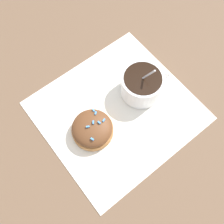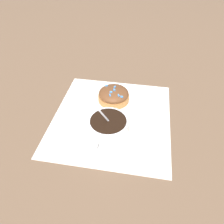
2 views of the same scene
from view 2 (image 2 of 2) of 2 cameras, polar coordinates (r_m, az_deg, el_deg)
The scene contains 4 objects.
ground_plane at distance 0.59m, azimuth -0.08°, elevation -1.50°, with size 3.00×3.00×0.00m, color brown.
paper_napkin at distance 0.59m, azimuth -0.08°, elevation -1.39°, with size 0.34×0.32×0.00m.
coffee_cup at distance 0.51m, azimuth -1.01°, elevation -4.43°, with size 0.12×0.09×0.10m.
frosted_pastry at distance 0.63m, azimuth 0.44°, elevation 4.46°, with size 0.09×0.09×0.04m.
Camera 2 is at (-0.42, -0.08, 0.41)m, focal length 35.00 mm.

